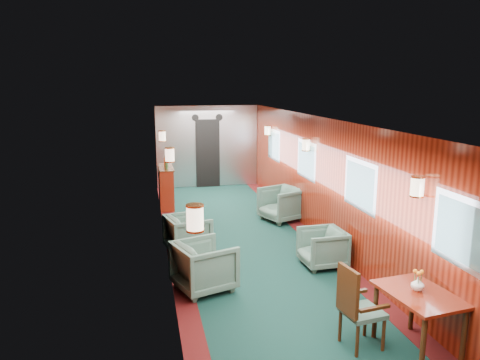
% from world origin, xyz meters
% --- Properties ---
extents(room, '(12.00, 12.10, 2.40)m').
position_xyz_m(room, '(0.00, 0.00, 1.63)').
color(room, '#0C2E27').
rests_on(room, ground).
extents(bulkhead, '(2.98, 0.17, 2.39)m').
position_xyz_m(bulkhead, '(0.00, 5.91, 1.18)').
color(bulkhead, silver).
rests_on(bulkhead, ground).
extents(windows_right, '(0.02, 8.60, 0.80)m').
position_xyz_m(windows_right, '(1.49, 0.25, 1.45)').
color(windows_right, '#B0B2B7').
rests_on(windows_right, ground).
extents(wall_sconces, '(2.97, 7.97, 0.25)m').
position_xyz_m(wall_sconces, '(0.00, 0.57, 1.79)').
color(wall_sconces, beige).
rests_on(wall_sconces, ground).
extents(dining_table, '(0.80, 1.04, 0.72)m').
position_xyz_m(dining_table, '(1.13, -3.32, 0.61)').
color(dining_table, maroon).
rests_on(dining_table, ground).
extents(side_chair, '(0.51, 0.53, 1.01)m').
position_xyz_m(side_chair, '(0.47, -3.11, 0.55)').
color(side_chair, '#1A3D36').
rests_on(side_chair, ground).
extents(credenza, '(0.35, 1.13, 1.29)m').
position_xyz_m(credenza, '(-1.34, 3.76, 0.51)').
color(credenza, maroon).
rests_on(credenza, ground).
extents(flower_vase, '(0.16, 0.16, 0.15)m').
position_xyz_m(flower_vase, '(1.14, -3.26, 0.80)').
color(flower_vase, silver).
rests_on(flower_vase, dining_table).
extents(armchair_left_near, '(1.03, 1.02, 0.74)m').
position_xyz_m(armchair_left_near, '(-1.03, -1.19, 0.37)').
color(armchair_left_near, '#1A3D36').
rests_on(armchair_left_near, ground).
extents(armchair_left_far, '(0.91, 0.89, 0.68)m').
position_xyz_m(armchair_left_far, '(-1.11, 0.48, 0.34)').
color(armchair_left_far, '#1A3D36').
rests_on(armchair_left_far, ground).
extents(armchair_right_near, '(0.74, 0.72, 0.64)m').
position_xyz_m(armchair_right_near, '(1.03, -0.68, 0.32)').
color(armchair_right_near, '#1A3D36').
rests_on(armchair_right_near, ground).
extents(armchair_right_far, '(1.06, 1.05, 0.75)m').
position_xyz_m(armchair_right_far, '(1.12, 2.03, 0.38)').
color(armchair_right_far, '#1A3D36').
rests_on(armchair_right_far, ground).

